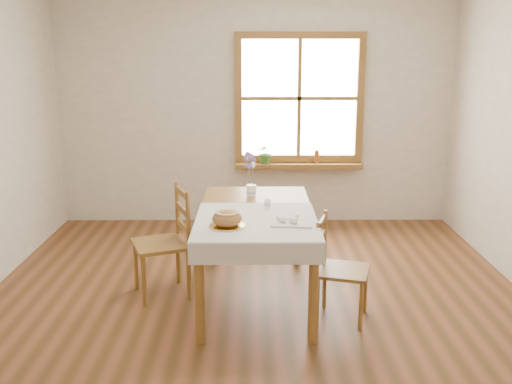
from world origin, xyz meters
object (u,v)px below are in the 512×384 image
at_px(dining_table, 256,221).
at_px(bread_plate, 227,226).
at_px(chair_right, 343,269).
at_px(flower_vase, 251,191).
at_px(chair_left, 161,243).

distance_m(dining_table, bread_plate, 0.52).
relative_size(chair_right, flower_vase, 8.60).
xyz_separation_m(dining_table, flower_vase, (-0.04, 0.44, 0.13)).
relative_size(chair_left, chair_right, 1.14).
height_order(chair_right, flower_vase, flower_vase).
bearing_deg(bread_plate, chair_right, 6.07).
relative_size(chair_left, bread_plate, 3.64).
height_order(chair_left, chair_right, chair_left).
bearing_deg(chair_right, chair_left, 89.00).
xyz_separation_m(chair_right, flower_vase, (-0.69, 0.82, 0.40)).
bearing_deg(flower_vase, dining_table, -84.92).
distance_m(dining_table, chair_right, 0.79).
bearing_deg(dining_table, flower_vase, 95.08).
bearing_deg(chair_right, bread_plate, 112.40).
height_order(dining_table, chair_right, chair_right).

